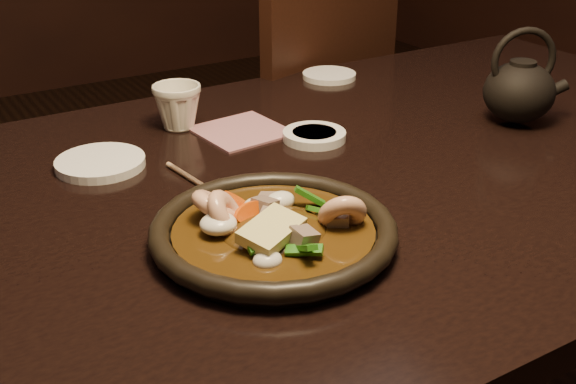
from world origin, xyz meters
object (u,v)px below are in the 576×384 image
table (343,212)px  plate (274,232)px  chair (289,135)px  teapot (520,89)px  tea_cup (177,105)px

table → plate: bearing=-145.6°
chair → plate: 0.94m
plate → teapot: size_ratio=1.85×
tea_cup → chair: bearing=39.2°
tea_cup → teapot: (0.50, -0.27, 0.02)m
chair → teapot: bearing=79.0°
table → teapot: bearing=-0.3°
table → plate: (-0.20, -0.14, 0.09)m
table → tea_cup: 0.33m
chair → teapot: (0.07, -0.63, 0.28)m
chair → tea_cup: 0.61m
plate → tea_cup: (0.06, 0.41, 0.03)m
chair → tea_cup: (-0.43, -0.35, 0.26)m
table → plate: 0.26m
plate → tea_cup: tea_cup is taller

